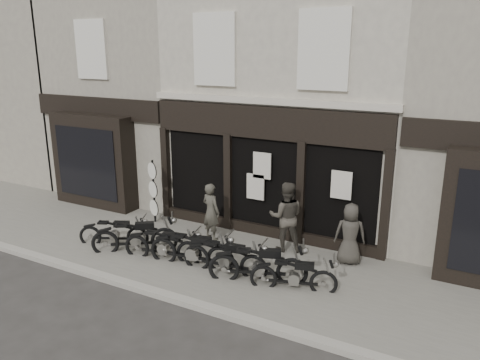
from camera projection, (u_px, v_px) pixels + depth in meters
The scene contains 17 objects.
ground_plane at pixel (211, 279), 11.41m from camera, with size 90.00×90.00×0.00m, color #2D2B28.
pavement at pixel (229, 263), 12.15m from camera, with size 30.00×4.20×0.12m, color #67635B.
kerb at pixel (181, 300), 10.33m from camera, with size 30.00×0.25×0.13m, color gray.
central_building at pixel (304, 91), 15.34m from camera, with size 7.30×6.22×8.34m.
neighbour_left at pixel (150, 85), 18.20m from camera, with size 5.60×6.73×8.34m.
filler_left at pixel (15, 78), 22.00m from camera, with size 11.00×6.00×8.20m, color gray.
motorcycle_0 at pixel (115, 235), 13.15m from camera, with size 1.85×1.09×0.95m.
motorcycle_1 at pixel (136, 239), 12.69m from camera, with size 1.99×1.60×1.11m.
motorcycle_2 at pixel (164, 248), 12.20m from camera, with size 2.15×0.78×1.04m.
motorcycle_3 at pixel (193, 253), 11.84m from camera, with size 2.31×0.72×1.11m.
motorcycle_4 at pixel (226, 261), 11.45m from camera, with size 2.24×0.61×1.07m.
motorcycle_5 at pixel (259, 268), 11.01m from camera, with size 2.25×1.16×1.13m.
motorcycle_6 at pixel (294, 278), 10.66m from camera, with size 1.95×0.88×0.96m.
man_left at pixel (211, 212), 13.32m from camera, with size 0.61×0.40×1.66m, color #413E35.
man_centre at pixel (286, 217), 12.56m from camera, with size 0.93×0.73×1.92m, color #3E3932.
man_right at pixel (350, 234), 11.80m from camera, with size 0.78×0.51×1.60m, color #36322D.
advert_sign_post at pixel (154, 194), 14.62m from camera, with size 0.49×0.33×2.13m.
Camera 1 is at (5.52, -8.75, 5.44)m, focal length 35.00 mm.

